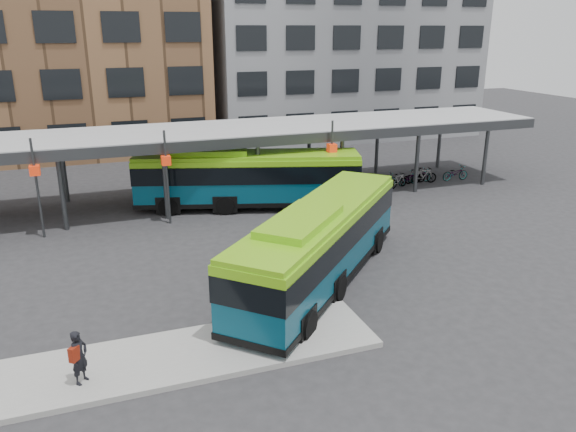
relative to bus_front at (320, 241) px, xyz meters
The scene contains 9 objects.
ground 2.34m from the bus_front, 158.08° to the right, with size 120.00×120.00×0.00m, color #28282B.
boarding_island 8.00m from the bus_front, 152.73° to the right, with size 14.00×3.00×0.18m, color gray.
canopy 12.56m from the bus_front, 97.06° to the left, with size 40.00×6.53×4.80m.
building_brick 34.70m from the bus_front, 110.05° to the left, with size 26.00×14.00×22.00m, color brown.
building_grey 35.59m from the bus_front, 65.17° to the left, with size 24.00×14.00×20.00m, color slate.
bus_front is the anchor object (origin of this frame).
bus_rear 10.37m from the bus_front, 89.90° to the left, with size 12.42×6.02×3.36m.
pedestrian 9.80m from the bus_front, 155.27° to the right, with size 0.66×0.68×1.58m.
bike_rack 16.50m from the bus_front, 44.32° to the left, with size 6.80×1.50×1.03m.
Camera 1 is at (-6.55, -17.98, 9.54)m, focal length 35.00 mm.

